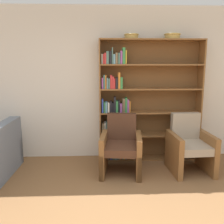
% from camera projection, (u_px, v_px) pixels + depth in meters
% --- Properties ---
extents(wall_back, '(12.00, 0.06, 2.75)m').
position_uv_depth(wall_back, '(122.00, 84.00, 4.60)').
color(wall_back, silver).
rests_on(wall_back, ground).
extents(bookshelf, '(1.83, 0.30, 2.16)m').
position_uv_depth(bookshelf, '(140.00, 103.00, 4.51)').
color(bookshelf, brown).
rests_on(bookshelf, ground).
extents(bowl_copper, '(0.25, 0.25, 0.08)m').
position_uv_depth(bowl_copper, '(131.00, 36.00, 4.26)').
color(bowl_copper, tan).
rests_on(bowl_copper, bookshelf).
extents(bowl_terracotta, '(0.28, 0.28, 0.09)m').
position_uv_depth(bowl_terracotta, '(172.00, 36.00, 4.29)').
color(bowl_terracotta, tan).
rests_on(bowl_terracotta, bookshelf).
extents(armchair_leather, '(0.71, 0.75, 0.93)m').
position_uv_depth(armchair_leather, '(121.00, 147.00, 4.04)').
color(armchair_leather, brown).
rests_on(armchair_leather, ground).
extents(armchair_cushioned, '(0.68, 0.71, 0.93)m').
position_uv_depth(armchair_cushioned, '(189.00, 146.00, 4.09)').
color(armchair_cushioned, brown).
rests_on(armchair_cushioned, ground).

